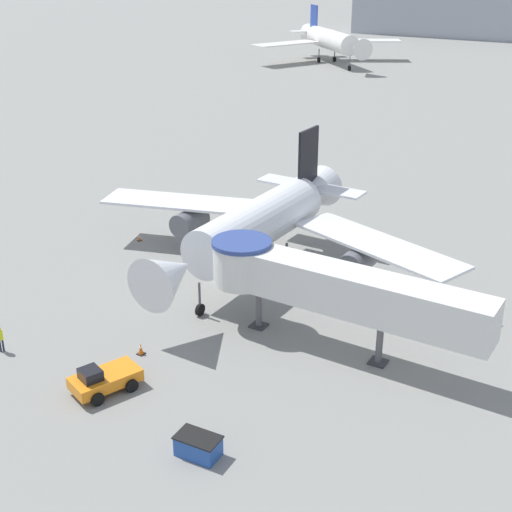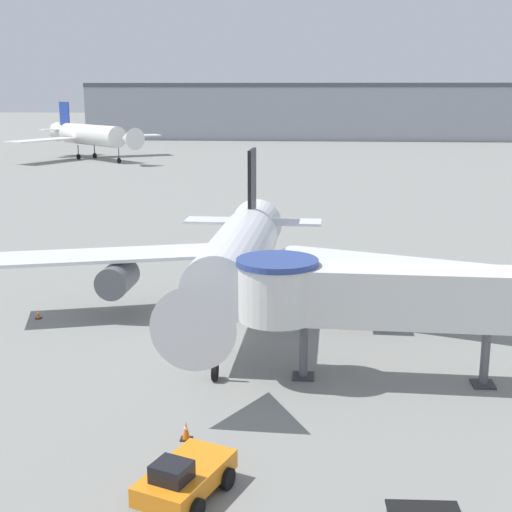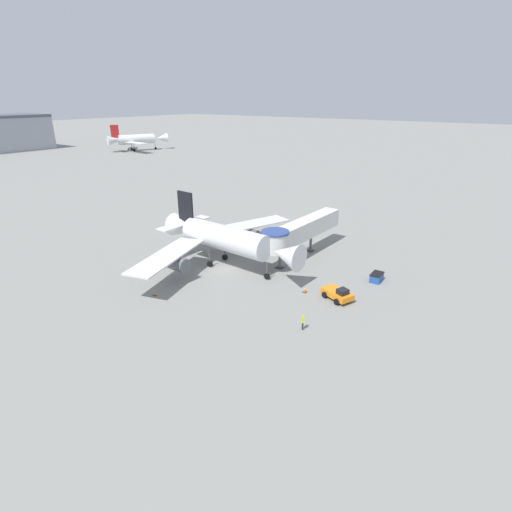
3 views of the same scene
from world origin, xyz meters
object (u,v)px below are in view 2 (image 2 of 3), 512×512
object	(u,v)px
jet_bridge	(404,296)
pushback_tug_orange	(184,478)
main_airplane	(237,259)
traffic_cone_near_nose	(186,431)
traffic_cone_port_wing	(38,314)
background_jet_blue_tail	(90,135)

from	to	relation	value
jet_bridge	pushback_tug_orange	xyz separation A→B (m)	(-8.94, -11.23, -3.71)
main_airplane	traffic_cone_near_nose	bearing A→B (deg)	-90.59
pushback_tug_orange	traffic_cone_port_wing	world-z (taller)	pushback_tug_orange
main_airplane	pushback_tug_orange	world-z (taller)	main_airplane
pushback_tug_orange	background_jet_blue_tail	size ratio (longest dim) A/B	0.16
main_airplane	jet_bridge	xyz separation A→B (m)	(9.04, -7.70, 0.16)
main_airplane	pushback_tug_orange	distance (m)	19.25
traffic_cone_near_nose	background_jet_blue_tail	world-z (taller)	background_jet_blue_tail
main_airplane	background_jet_blue_tail	size ratio (longest dim) A/B	1.17
jet_bridge	traffic_cone_near_nose	size ratio (longest dim) A/B	24.10
jet_bridge	traffic_cone_port_wing	xyz separation A→B (m)	(-21.98, 8.37, -4.23)
jet_bridge	pushback_tug_orange	size ratio (longest dim) A/B	4.25
traffic_cone_port_wing	background_jet_blue_tail	bearing A→B (deg)	105.56
jet_bridge	background_jet_blue_tail	xyz separation A→B (m)	(-50.89, 112.20, 0.58)
background_jet_blue_tail	main_airplane	bearing A→B (deg)	-114.96
main_airplane	traffic_cone_near_nose	size ratio (longest dim) A/B	41.11
main_airplane	jet_bridge	world-z (taller)	main_airplane
traffic_cone_port_wing	traffic_cone_near_nose	xyz separation A→B (m)	(12.32, -15.25, 0.10)
traffic_cone_port_wing	background_jet_blue_tail	distance (m)	107.89
traffic_cone_near_nose	background_jet_blue_tail	distance (m)	126.10
jet_bridge	traffic_cone_near_nose	xyz separation A→B (m)	(-9.66, -6.88, -4.13)
traffic_cone_near_nose	pushback_tug_orange	bearing A→B (deg)	-80.61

